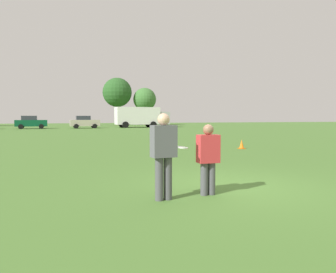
# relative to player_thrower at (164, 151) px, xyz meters

# --- Properties ---
(ground_plane) EXTENTS (158.28, 158.28, 0.00)m
(ground_plane) POSITION_rel_player_thrower_xyz_m (1.87, 0.73, -0.98)
(ground_plane) COLOR #47702D
(player_thrower) EXTENTS (0.52, 0.34, 1.74)m
(player_thrower) POSITION_rel_player_thrower_xyz_m (0.00, 0.00, 0.00)
(player_thrower) COLOR #4C4C51
(player_thrower) RESTS_ON ground
(player_defender) EXTENTS (0.46, 0.27, 1.51)m
(player_defender) POSITION_rel_player_thrower_xyz_m (1.02, 0.13, -0.14)
(player_defender) COLOR #4C4C51
(player_defender) RESTS_ON ground
(frisbee) EXTENTS (0.27, 0.27, 0.06)m
(frisbee) POSITION_rel_player_thrower_xyz_m (0.37, -0.01, 0.07)
(frisbee) COLOR white
(traffic_cone) EXTENTS (0.32, 0.32, 0.48)m
(traffic_cone) POSITION_rel_player_thrower_xyz_m (6.67, 8.73, -0.75)
(traffic_cone) COLOR #D8590C
(traffic_cone) RESTS_ON ground
(parked_car_center) EXTENTS (4.32, 2.46, 1.82)m
(parked_car_center) POSITION_rel_player_thrower_xyz_m (-7.79, 42.01, -0.06)
(parked_car_center) COLOR #0C4C2D
(parked_car_center) RESTS_ON ground
(parked_car_mid_right) EXTENTS (4.32, 2.46, 1.82)m
(parked_car_mid_right) POSITION_rel_player_thrower_xyz_m (-0.49, 41.86, -0.06)
(parked_car_mid_right) COLOR #B7AD99
(parked_car_mid_right) RESTS_ON ground
(box_truck) EXTENTS (8.66, 3.42, 3.18)m
(box_truck) POSITION_rel_player_thrower_xyz_m (8.22, 43.11, 0.77)
(box_truck) COLOR white
(box_truck) RESTS_ON ground
(tree_center_elm) EXTENTS (5.85, 5.85, 9.50)m
(tree_center_elm) POSITION_rel_player_thrower_xyz_m (6.37, 58.10, 5.55)
(tree_center_elm) COLOR brown
(tree_center_elm) RESTS_ON ground
(tree_east_birch) EXTENTS (4.66, 4.66, 7.56)m
(tree_east_birch) POSITION_rel_player_thrower_xyz_m (11.83, 57.36, 4.22)
(tree_east_birch) COLOR brown
(tree_east_birch) RESTS_ON ground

